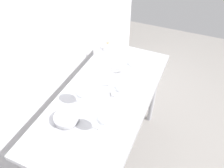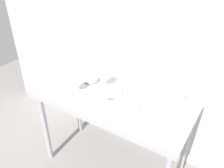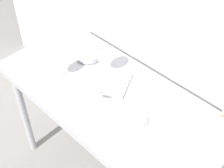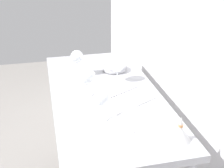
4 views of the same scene
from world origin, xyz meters
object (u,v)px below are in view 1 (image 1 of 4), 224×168
at_px(wine_glass_near_center, 120,86).
at_px(wine_glass_near_left, 103,119).
at_px(wine_glass_near_right, 130,62).
at_px(tasting_sheet_upper, 115,67).
at_px(wine_glass_far_left, 81,92).
at_px(tasting_bowl, 66,118).
at_px(open_notebook, 95,86).
at_px(decanter_funnel, 108,46).

height_order(wine_glass_near_center, wine_glass_near_left, wine_glass_near_left).
relative_size(wine_glass_near_right, wine_glass_near_left, 0.95).
xyz_separation_m(wine_glass_near_left, tasting_sheet_upper, (0.65, 0.20, -0.13)).
distance_m(wine_glass_far_left, wine_glass_near_left, 0.29).
distance_m(tasting_sheet_upper, tasting_bowl, 0.67).
bearing_deg(wine_glass_far_left, open_notebook, -1.35).
xyz_separation_m(wine_glass_near_right, tasting_sheet_upper, (0.04, 0.15, -0.12)).
distance_m(wine_glass_far_left, tasting_sheet_upper, 0.50).
relative_size(wine_glass_near_center, wine_glass_near_left, 0.97).
height_order(wine_glass_near_right, tasting_bowl, wine_glass_near_right).
height_order(wine_glass_near_center, open_notebook, wine_glass_near_center).
bearing_deg(tasting_sheet_upper, wine_glass_near_center, 171.72).
height_order(wine_glass_near_right, open_notebook, wine_glass_near_right).
bearing_deg(wine_glass_near_right, open_notebook, 143.36).
relative_size(wine_glass_near_left, open_notebook, 0.45).
bearing_deg(tasting_bowl, open_notebook, -4.18).
xyz_separation_m(open_notebook, tasting_sheet_upper, (0.30, -0.04, -0.00)).
distance_m(wine_glass_far_left, wine_glass_near_right, 0.49).
height_order(wine_glass_near_right, wine_glass_near_left, wine_glass_near_left).
distance_m(wine_glass_far_left, wine_glass_near_center, 0.27).
xyz_separation_m(wine_glass_near_center, tasting_sheet_upper, (0.34, 0.18, -0.12)).
bearing_deg(wine_glass_near_center, wine_glass_far_left, 124.76).
xyz_separation_m(wine_glass_near_center, open_notebook, (0.04, 0.22, -0.12)).
height_order(wine_glass_far_left, decanter_funnel, wine_glass_far_left).
relative_size(open_notebook, tasting_sheet_upper, 1.61).
relative_size(wine_glass_far_left, open_notebook, 0.42).
xyz_separation_m(tasting_sheet_upper, decanter_funnel, (0.22, 0.17, 0.04)).
bearing_deg(decanter_funnel, tasting_sheet_upper, -142.17).
bearing_deg(wine_glass_near_left, decanter_funnel, 22.88).
xyz_separation_m(wine_glass_near_right, wine_glass_near_left, (-0.61, -0.05, 0.01)).
relative_size(wine_glass_near_center, decanter_funnel, 1.33).
relative_size(wine_glass_near_left, tasting_sheet_upper, 0.72).
relative_size(wine_glass_near_center, tasting_bowl, 1.02).
bearing_deg(wine_glass_near_right, wine_glass_near_center, -174.78).
height_order(wine_glass_near_left, tasting_bowl, wine_glass_near_left).
height_order(wine_glass_near_center, decanter_funnel, wine_glass_near_center).
xyz_separation_m(wine_glass_near_center, tasting_bowl, (-0.33, 0.24, -0.09)).
xyz_separation_m(wine_glass_far_left, tasting_bowl, (-0.18, 0.02, -0.09)).
xyz_separation_m(wine_glass_far_left, decanter_funnel, (0.71, 0.13, -0.07)).
distance_m(wine_glass_near_right, tasting_bowl, 0.67).
xyz_separation_m(tasting_sheet_upper, tasting_bowl, (-0.67, 0.07, 0.02)).
bearing_deg(decanter_funnel, wine_glass_near_right, -129.36).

